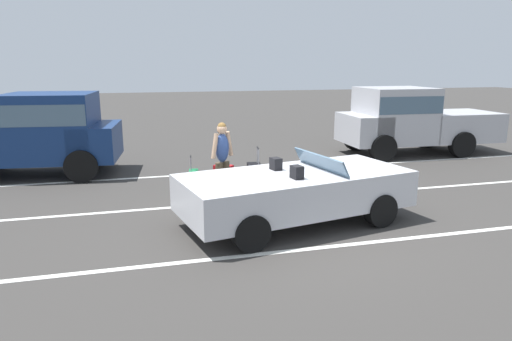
{
  "coord_description": "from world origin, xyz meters",
  "views": [
    {
      "loc": [
        -2.71,
        -7.51,
        2.84
      ],
      "look_at": [
        -0.43,
        1.14,
        0.75
      ],
      "focal_mm": 32.39,
      "sensor_mm": 36.0,
      "label": 1
    }
  ],
  "objects": [
    {
      "name": "lot_line_near",
      "position": [
        0.0,
        -1.2,
        0.0
      ],
      "size": [
        18.0,
        0.12,
        0.01
      ],
      "primitive_type": "cube",
      "color": "silver",
      "rests_on": "ground_plane"
    },
    {
      "name": "parked_pickup_truck_near",
      "position": [
        5.64,
        5.33,
        1.11
      ],
      "size": [
        5.05,
        2.18,
        2.1
      ],
      "rotation": [
        0.0,
        0.0,
        3.12
      ],
      "color": "#B2B2B7",
      "rests_on": "ground_plane"
    },
    {
      "name": "lot_line_mid",
      "position": [
        0.0,
        1.5,
        0.0
      ],
      "size": [
        18.0,
        0.12,
        0.01
      ],
      "primitive_type": "cube",
      "color": "silver",
      "rests_on": "ground_plane"
    },
    {
      "name": "suitcase_large_black",
      "position": [
        -0.31,
        1.76,
        0.37
      ],
      "size": [
        0.36,
        0.52,
        1.1
      ],
      "rotation": [
        0.0,
        0.0,
        2.99
      ],
      "color": "black",
      "rests_on": "ground_plane"
    },
    {
      "name": "convertible_car",
      "position": [
        0.2,
        0.04,
        0.59
      ],
      "size": [
        4.4,
        2.53,
        1.24
      ],
      "rotation": [
        0.0,
        0.0,
        0.2
      ],
      "color": "silver",
      "rests_on": "ground_plane"
    },
    {
      "name": "suitcase_medium_bright",
      "position": [
        -0.86,
        2.38,
        0.31
      ],
      "size": [
        0.46,
        0.44,
        0.62
      ],
      "rotation": [
        0.0,
        0.0,
        0.86
      ],
      "color": "red",
      "rests_on": "ground_plane"
    },
    {
      "name": "lot_line_far",
      "position": [
        0.0,
        4.2,
        0.0
      ],
      "size": [
        18.0,
        0.12,
        0.01
      ],
      "primitive_type": "cube",
      "color": "silver",
      "rests_on": "ground_plane"
    },
    {
      "name": "parked_pickup_truck_far",
      "position": [
        -5.23,
        5.19,
        1.11
      ],
      "size": [
        5.17,
        2.47,
        2.1
      ],
      "rotation": [
        0.0,
        0.0,
        -0.11
      ],
      "color": "navy",
      "rests_on": "ground_plane"
    },
    {
      "name": "suitcase_small_carryon",
      "position": [
        -1.5,
        2.55,
        0.25
      ],
      "size": [
        0.26,
        0.36,
        0.83
      ],
      "rotation": [
        0.0,
        0.0,
        6.14
      ],
      "color": "#19723F",
      "rests_on": "ground_plane"
    },
    {
      "name": "traveler_person",
      "position": [
        -0.99,
        1.78,
        0.93
      ],
      "size": [
        0.56,
        0.4,
        1.65
      ],
      "rotation": [
        0.0,
        0.0,
        -1.0
      ],
      "color": "#4C3F2D",
      "rests_on": "ground_plane"
    },
    {
      "name": "ground_plane",
      "position": [
        0.0,
        0.0,
        0.0
      ],
      "size": [
        80.0,
        80.0,
        0.0
      ],
      "primitive_type": "plane",
      "color": "#383533"
    }
  ]
}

